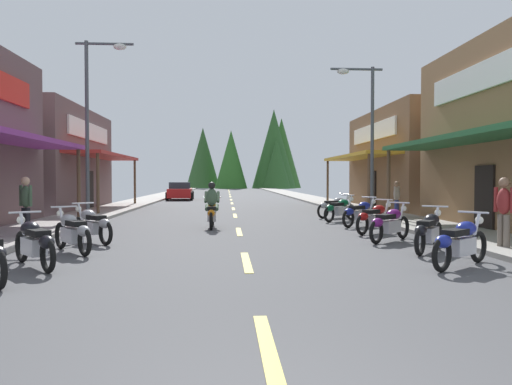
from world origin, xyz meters
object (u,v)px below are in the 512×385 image
(motorcycle_parked_right_2, at_px, (390,223))
(motorcycle_parked_right_6, at_px, (335,206))
(motorcycle_parked_right_1, at_px, (429,231))
(motorcycle_parked_right_3, at_px, (375,217))
(motorcycle_parked_left_2, at_px, (72,231))
(parked_car_curbside, at_px, (180,191))
(streetlamp_left, at_px, (95,106))
(motorcycle_parked_left_3, at_px, (92,224))
(motorcycle_parked_right_5, at_px, (340,209))
(rider_cruising_lead, at_px, (212,209))
(streetlamp_right, at_px, (365,120))
(motorcycle_parked_right_4, at_px, (361,213))
(motorcycle_parked_right_0, at_px, (460,242))
(pedestrian_by_shop, at_px, (397,197))
(pedestrian_browsing, at_px, (504,209))
(motorcycle_parked_left_1, at_px, (34,242))
(pedestrian_waiting, at_px, (26,203))

(motorcycle_parked_right_2, height_order, motorcycle_parked_right_6, same)
(motorcycle_parked_right_1, distance_m, motorcycle_parked_right_3, 3.82)
(motorcycle_parked_right_3, xyz_separation_m, motorcycle_parked_left_2, (-8.03, -3.44, 0.00))
(motorcycle_parked_right_6, bearing_deg, parked_car_curbside, 81.43)
(motorcycle_parked_right_2, xyz_separation_m, parked_car_curbside, (-7.98, 26.33, 0.20))
(motorcycle_parked_right_2, distance_m, motorcycle_parked_right_6, 7.90)
(streetlamp_left, bearing_deg, motorcycle_parked_right_6, 10.54)
(parked_car_curbside, bearing_deg, motorcycle_parked_right_3, -163.70)
(motorcycle_parked_right_6, distance_m, motorcycle_parked_left_3, 11.20)
(motorcycle_parked_left_2, height_order, parked_car_curbside, parked_car_curbside)
(motorcycle_parked_left_3, xyz_separation_m, parked_car_curbside, (-0.14, 26.13, 0.20))
(motorcycle_parked_right_2, relative_size, motorcycle_parked_right_5, 0.97)
(motorcycle_parked_left_2, bearing_deg, motorcycle_parked_right_2, -115.99)
(motorcycle_parked_right_2, height_order, motorcycle_parked_left_2, same)
(rider_cruising_lead, bearing_deg, parked_car_curbside, 8.16)
(motorcycle_parked_right_6, bearing_deg, streetlamp_right, -66.80)
(motorcycle_parked_left_2, bearing_deg, motorcycle_parked_right_1, -129.46)
(motorcycle_parked_right_4, height_order, motorcycle_parked_left_3, same)
(streetlamp_right, distance_m, motorcycle_parked_right_3, 6.45)
(motorcycle_parked_right_4, relative_size, motorcycle_parked_right_5, 1.03)
(motorcycle_parked_right_1, bearing_deg, motorcycle_parked_right_0, -148.92)
(motorcycle_parked_left_3, bearing_deg, rider_cruising_lead, -80.42)
(motorcycle_parked_right_1, height_order, motorcycle_parked_right_5, same)
(motorcycle_parked_right_5, height_order, motorcycle_parked_right_6, same)
(motorcycle_parked_right_1, xyz_separation_m, pedestrian_by_shop, (2.38, 8.81, 0.42))
(motorcycle_parked_right_5, relative_size, motorcycle_parked_left_3, 0.98)
(motorcycle_parked_right_3, bearing_deg, motorcycle_parked_right_2, -138.40)
(motorcycle_parked_right_1, height_order, motorcycle_parked_right_6, same)
(pedestrian_browsing, bearing_deg, rider_cruising_lead, -54.18)
(streetlamp_right, relative_size, pedestrian_by_shop, 3.99)
(motorcycle_parked_left_2, bearing_deg, pedestrian_by_shop, -87.97)
(motorcycle_parked_right_2, xyz_separation_m, motorcycle_parked_right_6, (0.31, 7.89, 0.00))
(motorcycle_parked_right_3, height_order, motorcycle_parked_left_2, same)
(motorcycle_parked_right_0, height_order, motorcycle_parked_right_4, same)
(motorcycle_parked_right_5, bearing_deg, parked_car_curbside, 69.82)
(motorcycle_parked_left_1, bearing_deg, pedestrian_waiting, -14.91)
(motorcycle_parked_left_2, distance_m, parked_car_curbside, 27.83)
(pedestrian_by_shop, relative_size, parked_car_curbside, 0.36)
(streetlamp_left, height_order, motorcycle_parked_right_3, streetlamp_left)
(streetlamp_left, bearing_deg, pedestrian_by_shop, 4.00)
(motorcycle_parked_right_5, bearing_deg, pedestrian_browsing, -119.22)
(streetlamp_left, height_order, motorcycle_parked_left_2, streetlamp_left)
(motorcycle_parked_right_1, xyz_separation_m, motorcycle_parked_left_1, (-8.23, -1.49, 0.00))
(motorcycle_parked_right_3, distance_m, motorcycle_parked_left_1, 9.73)
(motorcycle_parked_left_1, relative_size, pedestrian_browsing, 1.02)
(motorcycle_parked_right_0, height_order, motorcycle_parked_right_3, same)
(streetlamp_left, distance_m, motorcycle_parked_left_1, 10.33)
(motorcycle_parked_left_1, relative_size, parked_car_curbside, 0.40)
(motorcycle_parked_left_2, bearing_deg, motorcycle_parked_left_3, -36.32)
(streetlamp_left, relative_size, pedestrian_by_shop, 4.35)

